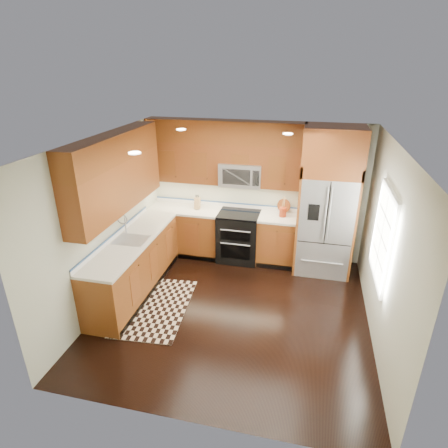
% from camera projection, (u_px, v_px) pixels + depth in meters
% --- Properties ---
extents(ground, '(4.00, 4.00, 0.00)m').
position_uv_depth(ground, '(233.00, 311.00, 5.77)').
color(ground, black).
rests_on(ground, ground).
extents(wall_back, '(4.00, 0.02, 2.60)m').
position_uv_depth(wall_back, '(256.00, 191.00, 7.03)').
color(wall_back, beige).
rests_on(wall_back, ground).
extents(wall_left, '(0.02, 4.00, 2.60)m').
position_uv_depth(wall_left, '(105.00, 222.00, 5.67)').
color(wall_left, beige).
rests_on(wall_left, ground).
extents(wall_right, '(0.02, 4.00, 2.60)m').
position_uv_depth(wall_right, '(386.00, 250.00, 4.83)').
color(wall_right, beige).
rests_on(wall_right, ground).
extents(window, '(0.04, 1.10, 1.30)m').
position_uv_depth(window, '(383.00, 236.00, 4.98)').
color(window, white).
rests_on(window, ground).
extents(base_cabinets, '(2.85, 3.00, 0.90)m').
position_uv_depth(base_cabinets, '(176.00, 250.00, 6.65)').
color(base_cabinets, brown).
rests_on(base_cabinets, ground).
extents(countertop, '(2.86, 3.01, 0.04)m').
position_uv_depth(countertop, '(185.00, 224.00, 6.53)').
color(countertop, white).
rests_on(countertop, base_cabinets).
extents(upper_cabinets, '(2.85, 3.00, 1.15)m').
position_uv_depth(upper_cabinets, '(180.00, 161.00, 6.17)').
color(upper_cabinets, brown).
rests_on(upper_cabinets, ground).
extents(range, '(0.76, 0.67, 0.95)m').
position_uv_depth(range, '(239.00, 237.00, 7.12)').
color(range, black).
rests_on(range, ground).
extents(microwave, '(0.76, 0.40, 0.42)m').
position_uv_depth(microwave, '(241.00, 174.00, 6.76)').
color(microwave, '#B2B2B7').
rests_on(microwave, ground).
extents(refrigerator, '(0.98, 0.75, 2.60)m').
position_uv_depth(refrigerator, '(327.00, 203.00, 6.43)').
color(refrigerator, '#B2B2B7').
rests_on(refrigerator, ground).
extents(sink_faucet, '(0.54, 0.44, 0.37)m').
position_uv_depth(sink_faucet, '(130.00, 236.00, 5.94)').
color(sink_faucet, '#B2B2B7').
rests_on(sink_faucet, countertop).
extents(rug, '(1.08, 1.67, 0.01)m').
position_uv_depth(rug, '(156.00, 307.00, 5.86)').
color(rug, black).
rests_on(rug, ground).
extents(knife_block, '(0.11, 0.14, 0.28)m').
position_uv_depth(knife_block, '(197.00, 203.00, 7.14)').
color(knife_block, tan).
rests_on(knife_block, countertop).
extents(utensil_crock, '(0.15, 0.15, 0.36)m').
position_uv_depth(utensil_crock, '(283.00, 210.00, 6.77)').
color(utensil_crock, '#A13213').
rests_on(utensil_crock, countertop).
extents(cutting_board, '(0.33, 0.33, 0.02)m').
position_uv_depth(cutting_board, '(283.00, 212.00, 7.01)').
color(cutting_board, brown).
rests_on(cutting_board, countertop).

